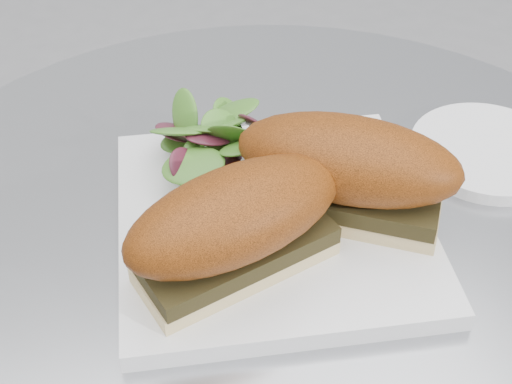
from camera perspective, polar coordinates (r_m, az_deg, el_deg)
plate at (r=0.55m, az=1.33°, el=-2.38°), size 0.27×0.27×0.02m
sandwich_left at (r=0.48m, az=-1.65°, el=-2.59°), size 0.17×0.11×0.08m
sandwich_right at (r=0.53m, az=7.31°, el=1.87°), size 0.18×0.16×0.08m
salad at (r=0.58m, az=-3.10°, el=4.11°), size 0.10×0.10×0.05m
saucer at (r=0.66m, az=17.99°, el=3.14°), size 0.13×0.13×0.01m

